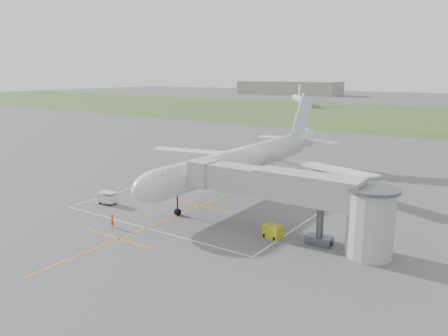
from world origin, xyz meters
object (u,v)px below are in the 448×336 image
Objects in this scene: ramp_worker_nose at (112,221)px; ramp_worker_wing at (222,179)px; baggage_cart at (108,198)px; jet_bridge at (300,196)px; gpu_unit at (273,231)px; airliner at (244,160)px.

ramp_worker_nose is 23.15m from ramp_worker_wing.
jet_bridge is at bearing 1.14° from baggage_cart.
jet_bridge is 14.85× the size of ramp_worker_nose.
baggage_cart reaches higher than ramp_worker_nose.
jet_bridge is at bearing 31.44° from gpu_unit.
airliner reaches higher than baggage_cart.
jet_bridge reaches higher than gpu_unit.
jet_bridge is 11.06× the size of gpu_unit.
jet_bridge reaches higher than baggage_cart.
jet_bridge is at bearing 35.90° from ramp_worker_nose.
baggage_cart is 9.47m from ramp_worker_nose.
jet_bridge is at bearing -42.19° from airliner.
ramp_worker_nose is at bearing -145.37° from gpu_unit.
airliner is at bearing 137.81° from jet_bridge.
ramp_worker_wing is (-19.86, 14.62, -3.94)m from jet_bridge.
baggage_cart is 1.54× the size of ramp_worker_wing.
ramp_worker_wing reaches higher than ramp_worker_nose.
gpu_unit is at bearing -158.62° from jet_bridge.
gpu_unit is 23.32m from ramp_worker_wing.
jet_bridge reaches higher than ramp_worker_nose.
airliner is 29.67× the size of ramp_worker_nose.
ramp_worker_wing is at bearing 148.03° from gpu_unit.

